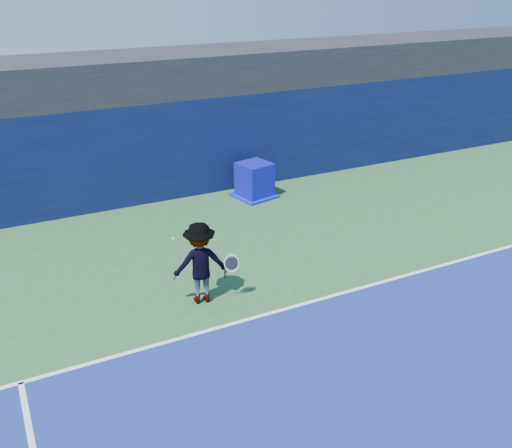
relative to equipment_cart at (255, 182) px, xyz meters
The scene contains 7 objects.
ground 9.45m from the equipment_cart, 105.51° to the right, with size 80.00×80.00×0.00m, color #285A2F.
baseline 6.62m from the equipment_cart, 112.50° to the right, with size 24.00×0.10×0.01m, color white.
stadium_band 4.67m from the equipment_cart, 136.40° to the left, with size 36.00×3.00×1.20m, color black.
back_wall_assembly 3.06m from the equipment_cart, 150.97° to the left, with size 36.00×1.03×3.00m.
equipment_cart is the anchor object (origin of this frame).
tennis_player 6.23m from the equipment_cart, 126.87° to the right, with size 1.39×0.87×1.81m.
tennis_ball 5.55m from the equipment_cart, 135.52° to the right, with size 0.06×0.06×0.06m.
Camera 1 is at (-4.86, -5.83, 6.54)m, focal length 40.00 mm.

